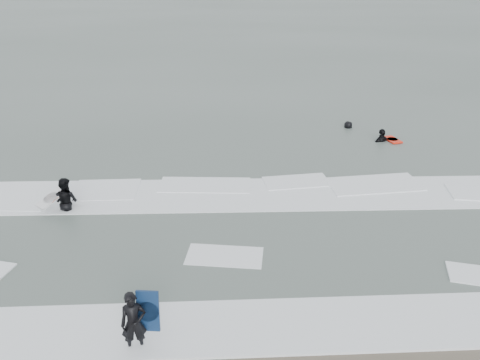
{
  "coord_description": "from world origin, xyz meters",
  "views": [
    {
      "loc": [
        -0.42,
        -8.79,
        7.51
      ],
      "look_at": [
        0.0,
        5.0,
        1.1
      ],
      "focal_mm": 35.0,
      "sensor_mm": 36.0,
      "label": 1
    }
  ],
  "objects_px": {
    "surfer_centre": "(137,349)",
    "surfer_wading": "(68,210)",
    "surfer_right_far": "(348,129)",
    "surfer_right_near": "(381,142)"
  },
  "relations": [
    {
      "from": "surfer_centre",
      "to": "surfer_wading",
      "type": "xyz_separation_m",
      "value": [
        -3.37,
        6.34,
        0.0
      ]
    },
    {
      "from": "surfer_wading",
      "to": "surfer_right_far",
      "type": "relative_size",
      "value": 1.12
    },
    {
      "from": "surfer_right_far",
      "to": "surfer_centre",
      "type": "bearing_deg",
      "value": 40.0
    },
    {
      "from": "surfer_centre",
      "to": "surfer_right_far",
      "type": "xyz_separation_m",
      "value": [
        8.05,
        14.46,
        0.0
      ]
    },
    {
      "from": "surfer_right_near",
      "to": "surfer_right_far",
      "type": "xyz_separation_m",
      "value": [
        -1.09,
        1.95,
        0.0
      ]
    },
    {
      "from": "surfer_right_far",
      "to": "surfer_wading",
      "type": "bearing_deg",
      "value": 14.53
    },
    {
      "from": "surfer_centre",
      "to": "surfer_right_near",
      "type": "height_order",
      "value": "surfer_right_near"
    },
    {
      "from": "surfer_centre",
      "to": "surfer_right_far",
      "type": "height_order",
      "value": "surfer_right_far"
    },
    {
      "from": "surfer_centre",
      "to": "surfer_wading",
      "type": "bearing_deg",
      "value": 105.26
    },
    {
      "from": "surfer_wading",
      "to": "surfer_right_near",
      "type": "height_order",
      "value": "surfer_right_near"
    }
  ]
}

